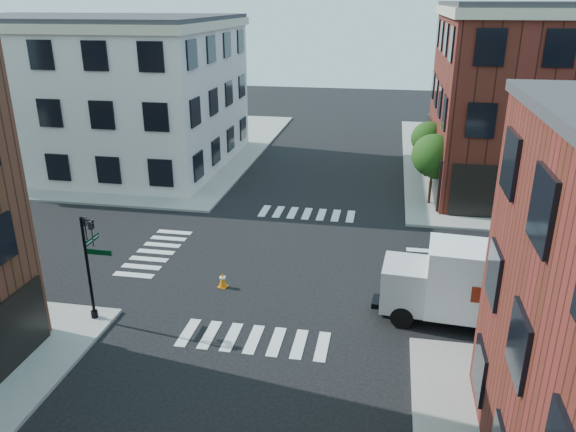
# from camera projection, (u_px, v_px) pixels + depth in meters

# --- Properties ---
(ground) EXTENTS (120.00, 120.00, 0.00)m
(ground) POSITION_uv_depth(u_px,v_px,m) (286.00, 262.00, 28.35)
(ground) COLOR black
(ground) RESTS_ON ground
(sidewalk_nw) EXTENTS (30.00, 30.00, 0.15)m
(sidewalk_nw) POSITION_uv_depth(u_px,v_px,m) (102.00, 144.00, 51.11)
(sidewalk_nw) COLOR gray
(sidewalk_nw) RESTS_ON ground
(building_nw) EXTENTS (22.00, 16.00, 11.00)m
(building_nw) POSITION_uv_depth(u_px,v_px,m) (87.00, 93.00, 44.22)
(building_nw) COLOR silver
(building_nw) RESTS_ON ground
(tree_near) EXTENTS (2.69, 2.69, 4.49)m
(tree_near) POSITION_uv_depth(u_px,v_px,m) (434.00, 158.00, 35.09)
(tree_near) COLOR black
(tree_near) RESTS_ON ground
(tree_far) EXTENTS (2.43, 2.43, 4.07)m
(tree_far) POSITION_uv_depth(u_px,v_px,m) (429.00, 140.00, 40.70)
(tree_far) COLOR black
(tree_far) RESTS_ON ground
(signal_pole) EXTENTS (1.29, 1.24, 4.60)m
(signal_pole) POSITION_uv_depth(u_px,v_px,m) (90.00, 257.00, 22.32)
(signal_pole) COLOR black
(signal_pole) RESTS_ON ground
(box_truck) EXTENTS (7.62, 2.78, 3.39)m
(box_truck) POSITION_uv_depth(u_px,v_px,m) (479.00, 286.00, 22.37)
(box_truck) COLOR white
(box_truck) RESTS_ON ground
(traffic_cone) EXTENTS (0.49, 0.49, 0.74)m
(traffic_cone) POSITION_uv_depth(u_px,v_px,m) (223.00, 280.00, 25.82)
(traffic_cone) COLOR orange
(traffic_cone) RESTS_ON ground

